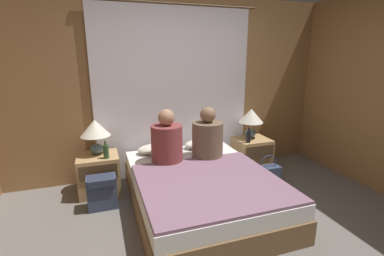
{
  "coord_description": "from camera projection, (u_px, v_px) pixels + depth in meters",
  "views": [
    {
      "loc": [
        -1.03,
        -1.95,
        1.71
      ],
      "look_at": [
        0.0,
        1.08,
        0.87
      ],
      "focal_mm": 26.0,
      "sensor_mm": 36.0,
      "label": 1
    }
  ],
  "objects": [
    {
      "name": "handbag_on_floor",
      "position": [
        267.0,
        173.0,
        3.85
      ],
      "size": [
        0.35,
        0.17,
        0.39
      ],
      "color": "#333D56",
      "rests_on": "ground_plane"
    },
    {
      "name": "lamp_left",
      "position": [
        95.0,
        130.0,
        3.45
      ],
      "size": [
        0.36,
        0.36,
        0.44
      ],
      "color": "slate",
      "rests_on": "nightstand_left"
    },
    {
      "name": "nightstand_left",
      "position": [
        99.0,
        174.0,
        3.52
      ],
      "size": [
        0.5,
        0.46,
        0.5
      ],
      "color": "tan",
      "rests_on": "ground_plane"
    },
    {
      "name": "person_right_in_bed",
      "position": [
        208.0,
        138.0,
        3.57
      ],
      "size": [
        0.4,
        0.4,
        0.67
      ],
      "color": "brown",
      "rests_on": "bed"
    },
    {
      "name": "beer_bottle_on_left_stand",
      "position": [
        106.0,
        151.0,
        3.35
      ],
      "size": [
        0.07,
        0.07,
        0.23
      ],
      "color": "#2D4C28",
      "rests_on": "nightstand_left"
    },
    {
      "name": "curtain_panel",
      "position": [
        175.0,
        93.0,
        3.93
      ],
      "size": [
        2.42,
        0.02,
        2.38
      ],
      "color": "silver",
      "rests_on": "ground_plane"
    },
    {
      "name": "blanket_on_bed",
      "position": [
        210.0,
        182.0,
        2.88
      ],
      "size": [
        1.45,
        1.38,
        0.03
      ],
      "color": "slate",
      "rests_on": "bed"
    },
    {
      "name": "wall_back",
      "position": [
        174.0,
        88.0,
        3.97
      ],
      "size": [
        4.71,
        0.06,
        2.5
      ],
      "color": "olive",
      "rests_on": "ground_plane"
    },
    {
      "name": "pillow_right",
      "position": [
        202.0,
        144.0,
        3.99
      ],
      "size": [
        0.52,
        0.31,
        0.12
      ],
      "color": "silver",
      "rests_on": "bed"
    },
    {
      "name": "backpack_on_floor",
      "position": [
        102.0,
        190.0,
        3.17
      ],
      "size": [
        0.32,
        0.22,
        0.38
      ],
      "color": "#333D56",
      "rests_on": "ground_plane"
    },
    {
      "name": "person_left_in_bed",
      "position": [
        167.0,
        141.0,
        3.4
      ],
      "size": [
        0.39,
        0.39,
        0.67
      ],
      "color": "brown",
      "rests_on": "bed"
    },
    {
      "name": "bed",
      "position": [
        200.0,
        190.0,
        3.21
      ],
      "size": [
        1.51,
        2.01,
        0.42
      ],
      "color": "brown",
      "rests_on": "ground_plane"
    },
    {
      "name": "pillow_left",
      "position": [
        157.0,
        149.0,
        3.78
      ],
      "size": [
        0.52,
        0.31,
        0.12
      ],
      "color": "silver",
      "rests_on": "bed"
    },
    {
      "name": "beer_bottle_on_right_stand",
      "position": [
        248.0,
        137.0,
        3.96
      ],
      "size": [
        0.07,
        0.07,
        0.22
      ],
      "color": "black",
      "rests_on": "nightstand_right"
    },
    {
      "name": "lamp_right",
      "position": [
        251.0,
        118.0,
        4.13
      ],
      "size": [
        0.36,
        0.36,
        0.44
      ],
      "color": "slate",
      "rests_on": "nightstand_right"
    },
    {
      "name": "nightstand_right",
      "position": [
        252.0,
        154.0,
        4.21
      ],
      "size": [
        0.5,
        0.46,
        0.5
      ],
      "color": "tan",
      "rests_on": "ground_plane"
    },
    {
      "name": "ground_plane",
      "position": [
        230.0,
        248.0,
        2.54
      ],
      "size": [
        16.0,
        16.0,
        0.0
      ],
      "primitive_type": "plane",
      "color": "#66605B"
    }
  ]
}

